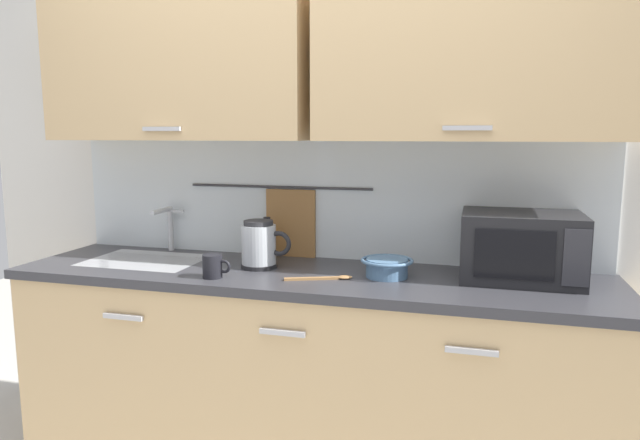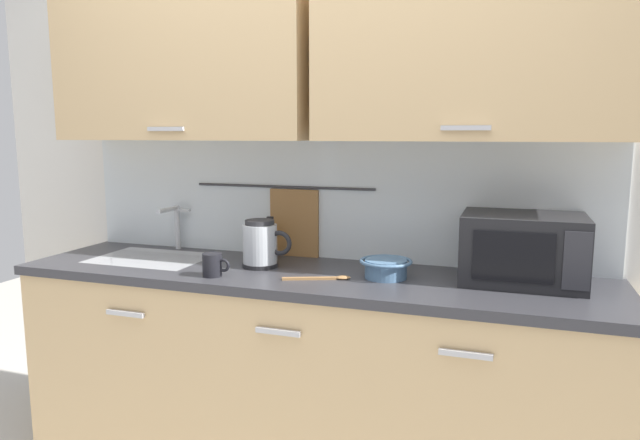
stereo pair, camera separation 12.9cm
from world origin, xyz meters
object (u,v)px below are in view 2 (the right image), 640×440
object	(u,v)px
electric_kettle	(261,244)
wooden_spoon	(325,278)
mug_near_sink	(213,265)
dish_soap_bottle	(270,240)
mixing_bowl	(386,267)
microwave	(523,249)

from	to	relation	value
electric_kettle	wooden_spoon	size ratio (longest dim) A/B	0.85
mug_near_sink	dish_soap_bottle	bearing A→B (deg)	78.12
electric_kettle	mixing_bowl	world-z (taller)	electric_kettle
microwave	dish_soap_bottle	size ratio (longest dim) A/B	2.35
mug_near_sink	wooden_spoon	xyz separation A→B (m)	(0.45, 0.10, -0.04)
mug_near_sink	mixing_bowl	distance (m)	0.71
dish_soap_bottle	mug_near_sink	world-z (taller)	dish_soap_bottle
microwave	wooden_spoon	xyz separation A→B (m)	(-0.74, -0.21, -0.13)
electric_kettle	mug_near_sink	distance (m)	0.25
mug_near_sink	wooden_spoon	distance (m)	0.46
dish_soap_bottle	mug_near_sink	size ratio (longest dim) A/B	1.63
mug_near_sink	mixing_bowl	size ratio (longest dim) A/B	0.56
electric_kettle	wooden_spoon	xyz separation A→B (m)	(0.33, -0.12, -0.10)
microwave	mug_near_sink	xyz separation A→B (m)	(-1.20, -0.30, -0.09)
electric_kettle	mixing_bowl	distance (m)	0.56
dish_soap_bottle	mug_near_sink	bearing A→B (deg)	-101.88
mixing_bowl	wooden_spoon	size ratio (longest dim) A/B	0.80
microwave	mixing_bowl	bearing A→B (deg)	-168.77
electric_kettle	mixing_bowl	xyz separation A→B (m)	(0.56, -0.02, -0.06)
dish_soap_bottle	wooden_spoon	bearing A→B (deg)	-39.09
dish_soap_bottle	electric_kettle	bearing A→B (deg)	-79.06
mug_near_sink	electric_kettle	bearing A→B (deg)	61.28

